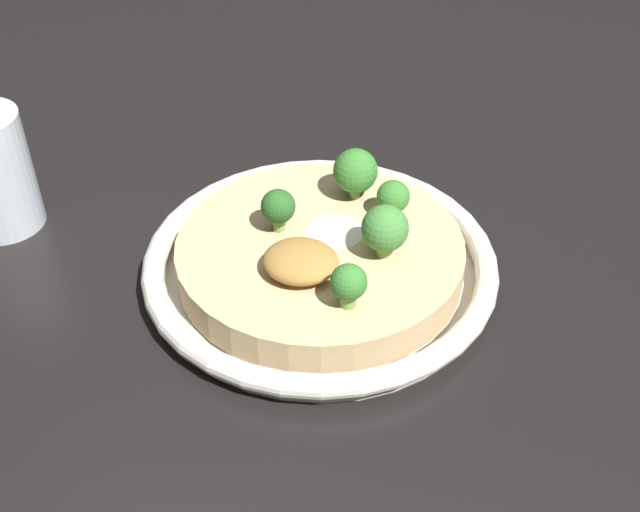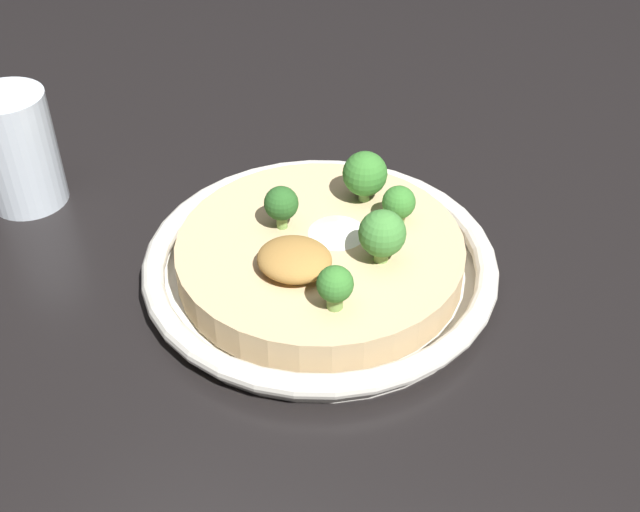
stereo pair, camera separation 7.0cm
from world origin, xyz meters
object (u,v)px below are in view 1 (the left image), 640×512
risotto_bowl (320,261)px  broccoli_front_right (278,207)px  broccoli_back (349,284)px  broccoli_front (355,171)px  broccoli_left (385,229)px  broccoli_front_left (393,198)px

risotto_bowl → broccoli_front_right: bearing=-14.5°
broccoli_back → broccoli_front: size_ratio=0.78×
broccoli_front_right → risotto_bowl: bearing=165.5°
broccoli_front_right → broccoli_left: 0.10m
broccoli_front_left → broccoli_left: bearing=89.7°
risotto_bowl → broccoli_back: bearing=116.4°
broccoli_front_right → broccoli_left: broccoli_left is taller
broccoli_front_left → broccoli_left: size_ratio=0.75×
broccoli_front_left → broccoli_left: broccoli_left is taller
broccoli_back → broccoli_left: broccoli_left is taller
broccoli_back → broccoli_front_left: broccoli_back is taller
risotto_bowl → broccoli_front: (-0.02, -0.07, 0.05)m
broccoli_back → broccoli_front_right: bearing=-48.1°
risotto_bowl → broccoli_front_left: bearing=-138.3°
broccoli_front_right → broccoli_left: (-0.09, 0.02, 0.00)m
broccoli_left → broccoli_front_right: bearing=-9.8°
risotto_bowl → broccoli_left: size_ratio=6.54×
broccoli_front_right → broccoli_front_left: 0.10m
broccoli_front_left → broccoli_left: (0.00, 0.06, 0.01)m
risotto_bowl → broccoli_front_right: broccoli_front_right is taller
broccoli_front → broccoli_left: size_ratio=1.03×
broccoli_back → broccoli_left: size_ratio=0.81×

